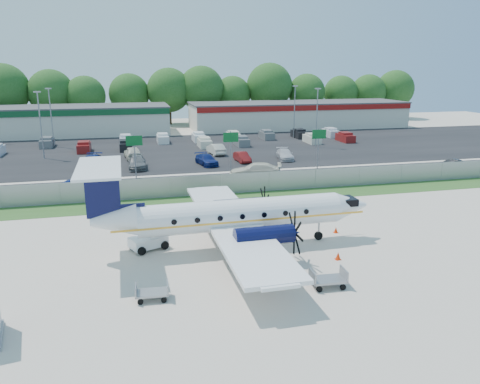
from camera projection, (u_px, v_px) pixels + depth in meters
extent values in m
plane|color=beige|center=(260.00, 244.00, 33.26)|extent=(170.00, 170.00, 0.00)
cube|color=#2D561E|center=(225.00, 199.00, 44.52)|extent=(170.00, 4.00, 0.02)
cube|color=black|center=(212.00, 182.00, 51.09)|extent=(170.00, 8.00, 0.02)
cube|color=black|center=(187.00, 150.00, 70.80)|extent=(170.00, 32.00, 0.02)
cube|color=gray|center=(221.00, 184.00, 46.14)|extent=(120.00, 0.02, 1.90)
cube|color=gray|center=(221.00, 175.00, 45.88)|extent=(120.00, 0.06, 0.06)
cube|color=gray|center=(221.00, 194.00, 46.39)|extent=(120.00, 0.06, 0.06)
cube|color=silver|center=(40.00, 122.00, 85.33)|extent=(46.00, 12.00, 5.00)
cube|color=#474749|center=(39.00, 107.00, 84.65)|extent=(46.40, 12.40, 0.24)
cube|color=#0F4723|center=(33.00, 114.00, 79.08)|extent=(46.00, 0.20, 1.00)
cube|color=silver|center=(298.00, 115.00, 96.72)|extent=(44.00, 12.00, 5.00)
cube|color=#474749|center=(299.00, 102.00, 96.04)|extent=(44.40, 12.40, 0.24)
cube|color=maroon|center=(310.00, 108.00, 90.48)|extent=(44.00, 0.20, 1.00)
cylinder|color=gray|center=(135.00, 156.00, 52.37)|extent=(0.14, 0.14, 5.00)
cube|color=#0C5923|center=(134.00, 141.00, 51.77)|extent=(1.80, 0.08, 1.10)
cylinder|color=gray|center=(231.00, 152.00, 54.88)|extent=(0.14, 0.14, 5.00)
cube|color=#0C5923|center=(231.00, 137.00, 54.27)|extent=(1.80, 0.08, 1.10)
cylinder|color=gray|center=(318.00, 149.00, 57.39)|extent=(0.14, 0.14, 5.00)
cube|color=#0C5923|center=(319.00, 134.00, 56.78)|extent=(1.80, 0.08, 1.10)
cylinder|color=gray|center=(41.00, 126.00, 63.20)|extent=(0.18, 0.18, 9.00)
cube|color=gray|center=(37.00, 92.00, 62.03)|extent=(0.90, 0.35, 0.18)
cylinder|color=gray|center=(317.00, 118.00, 72.31)|extent=(0.18, 0.18, 9.00)
cube|color=gray|center=(318.00, 89.00, 71.14)|extent=(0.90, 0.35, 0.18)
cylinder|color=gray|center=(51.00, 118.00, 72.58)|extent=(0.18, 0.18, 9.00)
cube|color=gray|center=(48.00, 89.00, 71.41)|extent=(0.90, 0.35, 0.18)
cylinder|color=gray|center=(294.00, 112.00, 81.70)|extent=(0.18, 0.18, 9.00)
cube|color=gray|center=(295.00, 86.00, 80.53)|extent=(0.90, 0.35, 0.18)
cylinder|color=white|center=(241.00, 214.00, 32.15)|extent=(14.05, 2.28, 2.13)
cone|color=white|center=(350.00, 206.00, 34.11)|extent=(2.49, 2.16, 2.13)
cone|color=white|center=(114.00, 221.00, 30.08)|extent=(2.94, 2.16, 2.13)
cube|color=black|center=(348.00, 201.00, 33.96)|extent=(1.02, 1.47, 0.50)
cube|color=white|center=(233.00, 223.00, 32.18)|extent=(3.80, 19.78, 0.25)
cylinder|color=black|center=(264.00, 236.00, 29.38)|extent=(3.83, 1.27, 1.23)
cylinder|color=black|center=(239.00, 207.00, 35.47)|extent=(3.83, 1.27, 1.23)
cube|color=black|center=(102.00, 193.00, 29.45)|extent=(2.13, 0.22, 3.25)
cube|color=white|center=(99.00, 168.00, 29.00)|extent=(2.76, 6.98, 0.16)
cylinder|color=gray|center=(319.00, 230.00, 33.98)|extent=(0.13, 0.13, 1.46)
cylinder|color=black|center=(318.00, 236.00, 34.08)|extent=(0.63, 0.21, 0.63)
cylinder|color=black|center=(245.00, 261.00, 29.51)|extent=(0.72, 0.46, 0.72)
cylinder|color=black|center=(223.00, 228.00, 35.60)|extent=(0.72, 0.46, 0.72)
cube|color=white|center=(148.00, 241.00, 32.34)|extent=(2.81, 2.30, 0.68)
cube|color=white|center=(154.00, 233.00, 32.49)|extent=(1.48, 1.58, 0.49)
cube|color=black|center=(160.00, 231.00, 32.74)|extent=(0.59, 1.05, 0.39)
cylinder|color=black|center=(142.00, 251.00, 31.31)|extent=(0.62, 0.43, 0.58)
cylinder|color=black|center=(132.00, 244.00, 32.48)|extent=(0.62, 0.43, 0.58)
cylinder|color=black|center=(165.00, 245.00, 32.33)|extent=(0.62, 0.43, 0.58)
cylinder|color=black|center=(155.00, 239.00, 33.50)|extent=(0.62, 0.43, 0.58)
cube|color=gray|center=(152.00, 293.00, 25.30)|extent=(1.84, 1.17, 0.11)
cube|color=gray|center=(136.00, 289.00, 25.09)|extent=(0.14, 1.07, 0.53)
cube|color=gray|center=(168.00, 287.00, 25.37)|extent=(0.14, 1.07, 0.53)
cylinder|color=black|center=(140.00, 302.00, 24.80)|extent=(0.33, 0.13, 0.32)
cylinder|color=black|center=(141.00, 293.00, 25.72)|extent=(0.33, 0.13, 0.32)
cylinder|color=black|center=(164.00, 300.00, 25.00)|extent=(0.33, 0.13, 0.32)
cylinder|color=black|center=(164.00, 292.00, 25.93)|extent=(0.33, 0.13, 0.32)
cube|color=gray|center=(328.00, 280.00, 26.75)|extent=(2.07, 1.32, 0.12)
cube|color=gray|center=(312.00, 276.00, 26.52)|extent=(0.16, 1.20, 0.60)
cube|color=gray|center=(344.00, 273.00, 26.84)|extent=(0.16, 1.20, 0.60)
cylinder|color=black|center=(319.00, 289.00, 26.19)|extent=(0.37, 0.14, 0.36)
cylinder|color=black|center=(313.00, 281.00, 27.23)|extent=(0.37, 0.14, 0.36)
cylinder|color=black|center=(343.00, 287.00, 26.42)|extent=(0.37, 0.14, 0.36)
cylinder|color=black|center=(336.00, 279.00, 27.46)|extent=(0.37, 0.14, 0.36)
cone|color=red|center=(336.00, 230.00, 35.56)|extent=(0.31, 0.31, 0.46)
cube|color=red|center=(336.00, 232.00, 35.61)|extent=(0.33, 0.33, 0.03)
cone|color=red|center=(338.00, 256.00, 30.60)|extent=(0.35, 0.35, 0.52)
cube|color=red|center=(338.00, 259.00, 30.66)|extent=(0.36, 0.36, 0.03)
cone|color=red|center=(223.00, 197.00, 44.36)|extent=(0.39, 0.39, 0.58)
cube|color=red|center=(223.00, 200.00, 44.43)|extent=(0.41, 0.41, 0.03)
imported|color=navy|center=(88.00, 194.00, 46.25)|extent=(5.43, 3.50, 1.69)
imported|color=beige|center=(255.00, 178.00, 53.13)|extent=(6.32, 3.93, 1.71)
imported|color=black|center=(458.00, 171.00, 56.62)|extent=(4.44, 2.07, 1.41)
imported|color=navy|center=(92.00, 169.00, 58.00)|extent=(2.89, 5.77, 1.61)
imported|color=#595B5E|center=(138.00, 168.00, 58.10)|extent=(2.17, 5.25, 1.52)
imported|color=navy|center=(207.00, 165.00, 60.15)|extent=(2.76, 4.96, 1.36)
imported|color=maroon|center=(242.00, 162.00, 62.08)|extent=(1.70, 4.07, 1.31)
imported|color=silver|center=(285.00, 159.00, 63.74)|extent=(2.65, 4.98, 1.37)
imported|color=beige|center=(133.00, 159.00, 64.09)|extent=(2.56, 5.24, 1.72)
imported|color=beige|center=(216.00, 154.00, 67.40)|extent=(2.15, 4.82, 1.54)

